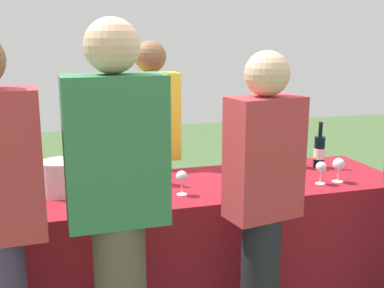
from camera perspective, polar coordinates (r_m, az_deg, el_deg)
The scene contains 14 objects.
tasting_table at distance 2.99m, azimuth 0.00°, elevation -12.06°, with size 2.56×0.74×0.78m, color maroon.
wine_bottle_0 at distance 2.85m, azimuth -4.44°, elevation -2.42°, with size 0.07×0.07×0.32m.
wine_bottle_1 at distance 3.13m, azimuth 7.19°, elevation -1.24°, with size 0.08×0.08×0.30m.
wine_bottle_2 at distance 3.28m, azimuth 12.21°, elevation -0.65°, with size 0.08×0.08×0.33m.
wine_bottle_3 at distance 3.31m, azimuth 15.02°, elevation -0.85°, with size 0.07×0.07×0.31m.
wine_glass_0 at distance 2.55m, azimuth -11.31°, elevation -4.99°, with size 0.07×0.07×0.14m.
wine_glass_1 at distance 2.65m, azimuth -1.25°, elevation -4.04°, with size 0.06×0.06×0.14m.
wine_glass_2 at distance 2.94m, azimuth 15.22°, elevation -2.79°, with size 0.06×0.06×0.14m.
wine_glass_3 at distance 3.01m, azimuth 17.19°, elevation -2.41°, with size 0.07×0.07×0.15m.
ice_bucket at distance 2.76m, azimuth -15.46°, elevation -3.90°, with size 0.22×0.22×0.19m, color silver.
server_pouring at distance 3.36m, azimuth -4.83°, elevation -0.36°, with size 0.38×0.22×1.62m.
guest_1 at distance 2.12m, azimuth -8.91°, elevation -7.11°, with size 0.43×0.24×1.73m.
guest_2 at distance 2.36m, azimuth 8.48°, elevation -6.59°, with size 0.39×0.26×1.59m.
menu_board at distance 4.02m, azimuth 9.11°, elevation -5.48°, with size 0.46×0.03×0.80m, color white.
Camera 1 is at (-0.76, -2.61, 1.65)m, focal length 44.47 mm.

